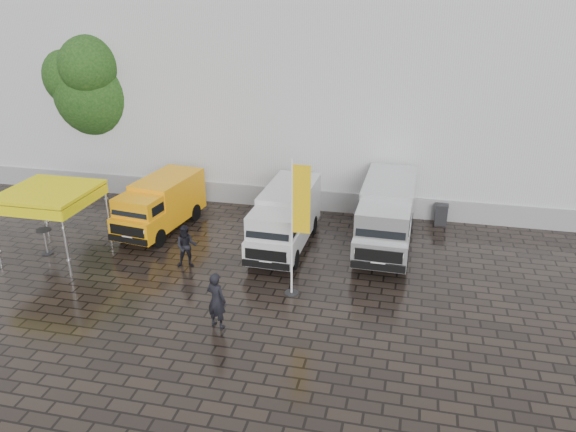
# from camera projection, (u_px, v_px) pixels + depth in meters

# --- Properties ---
(ground) EXTENTS (120.00, 120.00, 0.00)m
(ground) POSITION_uv_depth(u_px,v_px,m) (301.00, 292.00, 20.09)
(ground) COLOR black
(ground) RESTS_ON ground
(exhibition_hall) EXTENTS (44.00, 16.00, 12.00)m
(exhibition_hall) POSITION_uv_depth(u_px,v_px,m) (394.00, 65.00, 31.80)
(exhibition_hall) COLOR silver
(exhibition_hall) RESTS_ON ground
(hall_plinth) EXTENTS (44.00, 0.15, 1.00)m
(hall_plinth) POSITION_uv_depth(u_px,v_px,m) (376.00, 205.00, 26.64)
(hall_plinth) COLOR gray
(hall_plinth) RESTS_ON ground
(van_yellow) EXTENTS (2.52, 5.12, 2.27)m
(van_yellow) POSITION_uv_depth(u_px,v_px,m) (160.00, 206.00, 24.78)
(van_yellow) COLOR #FFA10D
(van_yellow) RESTS_ON ground
(van_white) EXTENTS (2.00, 5.66, 2.43)m
(van_white) POSITION_uv_depth(u_px,v_px,m) (285.00, 220.00, 23.11)
(van_white) COLOR silver
(van_white) RESTS_ON ground
(van_silver) EXTENTS (2.18, 6.22, 2.68)m
(van_silver) POSITION_uv_depth(u_px,v_px,m) (386.00, 217.00, 23.09)
(van_silver) COLOR silver
(van_silver) RESTS_ON ground
(canopy_tent) EXTENTS (3.23, 3.23, 2.82)m
(canopy_tent) POSITION_uv_depth(u_px,v_px,m) (48.00, 194.00, 21.83)
(canopy_tent) COLOR silver
(canopy_tent) RESTS_ON ground
(flagpole) EXTENTS (0.88, 0.50, 5.00)m
(flagpole) POSITION_uv_depth(u_px,v_px,m) (297.00, 222.00, 18.90)
(flagpole) COLOR black
(flagpole) RESTS_ON ground
(tree) EXTENTS (4.63, 4.63, 8.32)m
(tree) POSITION_uv_depth(u_px,v_px,m) (99.00, 86.00, 29.07)
(tree) COLOR black
(tree) RESTS_ON ground
(cocktail_table) EXTENTS (0.60, 0.60, 1.07)m
(cocktail_table) POSITION_uv_depth(u_px,v_px,m) (46.00, 242.00, 22.76)
(cocktail_table) COLOR black
(cocktail_table) RESTS_ON ground
(wheelie_bin) EXTENTS (0.60, 0.60, 0.96)m
(wheelie_bin) POSITION_uv_depth(u_px,v_px,m) (441.00, 214.00, 25.62)
(wheelie_bin) COLOR black
(wheelie_bin) RESTS_ON ground
(person_front) EXTENTS (0.81, 0.66, 1.91)m
(person_front) POSITION_uv_depth(u_px,v_px,m) (216.00, 300.00, 17.72)
(person_front) COLOR black
(person_front) RESTS_ON ground
(person_tent) EXTENTS (0.98, 0.86, 1.71)m
(person_tent) POSITION_uv_depth(u_px,v_px,m) (186.00, 246.00, 21.61)
(person_tent) COLOR black
(person_tent) RESTS_ON ground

